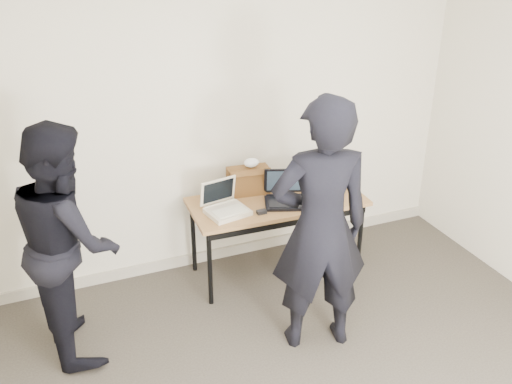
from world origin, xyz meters
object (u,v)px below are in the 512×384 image
laptop_beige (225,207)px  laptop_right (315,178)px  person_observer (68,241)px  laptop_center (285,195)px  person_typist (320,228)px  equipment_box (332,172)px  leather_satchel (248,180)px  desk (278,207)px

laptop_beige → laptop_right: bearing=2.6°
laptop_right → person_observer: bearing=-172.6°
laptop_center → person_observer: size_ratio=0.25×
person_typist → laptop_right: bearing=-104.6°
laptop_beige → equipment_box: size_ratio=1.27×
laptop_beige → leather_satchel: bearing=29.4°
desk → laptop_center: bearing=-34.6°
desk → equipment_box: (0.63, 0.19, 0.14)m
equipment_box → person_observer: size_ratio=0.17×
desk → laptop_center: size_ratio=3.45×
leather_satchel → person_observer: bearing=-155.4°
laptop_beige → laptop_right: laptop_beige is taller
person_observer → equipment_box: bearing=-84.6°
desk → person_typist: bearing=-94.4°
laptop_beige → leather_satchel: laptop_beige is taller
leather_satchel → person_typist: bearing=-80.3°
laptop_center → leather_satchel: bearing=150.9°
desk → equipment_box: bearing=18.9°
desk → laptop_right: size_ratio=4.75×
person_observer → leather_satchel: bearing=-77.7°
leather_satchel → equipment_box: bearing=3.6°
desk → leather_satchel: bearing=130.2°
desk → equipment_box: 0.67m
equipment_box → leather_satchel: bearing=177.5°
laptop_center → desk: bearing=163.3°
laptop_center → leather_satchel: laptop_center is taller
leather_satchel → person_typist: (0.07, -1.17, 0.12)m
laptop_right → leather_satchel: bearing=172.2°
laptop_beige → person_observer: bearing=-179.3°
equipment_box → laptop_center: bearing=-158.4°
desk → person_observer: 1.78m
laptop_beige → laptop_right: 0.98m
desk → laptop_center: (0.05, -0.04, 0.12)m
desk → laptop_right: bearing=25.0°
laptop_center → laptop_right: laptop_center is taller
laptop_beige → laptop_center: (0.54, -0.00, 0.01)m
laptop_beige → desk: bearing=-7.1°
laptop_center → person_typist: (-0.16, -0.91, 0.18)m
desk → laptop_beige: bearing=-174.1°
leather_satchel → person_observer: (-1.56, -0.52, 0.02)m
laptop_beige → person_typist: bearing=-78.4°
leather_satchel → person_typist: size_ratio=0.20×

